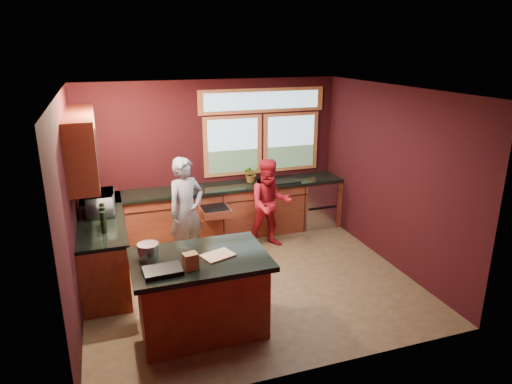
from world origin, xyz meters
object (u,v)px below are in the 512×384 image
island (201,293)px  person_red (270,204)px  cutting_board (218,256)px  stock_pot (148,251)px  person_grey (186,211)px

island → person_red: 2.53m
cutting_board → stock_pot: stock_pot is taller
person_grey → stock_pot: bearing=-137.0°
person_grey → person_red: 1.41m
cutting_board → stock_pot: (-0.75, 0.20, 0.08)m
island → person_grey: person_grey is taller
person_red → cutting_board: (-1.38, -2.01, 0.20)m
person_grey → cutting_board: (0.02, -1.88, 0.12)m
cutting_board → island: bearing=166.0°
person_grey → cutting_board: person_grey is taller
island → cutting_board: cutting_board is taller
person_grey → island: bearing=-119.1°
island → person_grey: size_ratio=0.93×
person_red → stock_pot: (-2.13, -1.81, 0.28)m
cutting_board → stock_pot: size_ratio=1.46×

